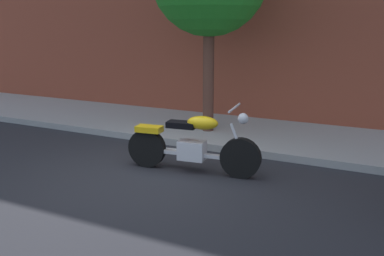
# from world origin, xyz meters

# --- Properties ---
(ground_plane) EXTENTS (60.00, 60.00, 0.00)m
(ground_plane) POSITION_xyz_m (0.00, 0.00, 0.00)
(ground_plane) COLOR #28282D
(sidewalk) EXTENTS (24.61, 2.68, 0.14)m
(sidewalk) POSITION_xyz_m (0.00, 3.12, 0.07)
(sidewalk) COLOR #9F9F9F
(sidewalk) RESTS_ON ground
(motorcycle) EXTENTS (2.30, 0.70, 1.16)m
(motorcycle) POSITION_xyz_m (0.59, 0.59, 0.46)
(motorcycle) COLOR black
(motorcycle) RESTS_ON ground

